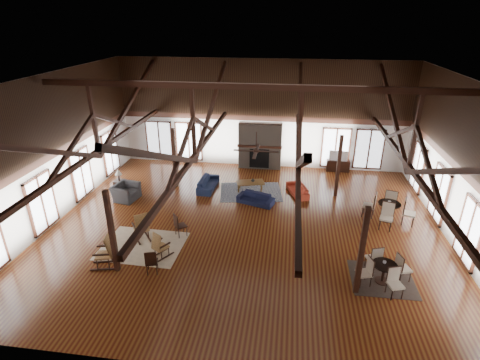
# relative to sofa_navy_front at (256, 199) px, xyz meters

# --- Properties ---
(floor) EXTENTS (16.00, 16.00, 0.00)m
(floor) POSITION_rel_sofa_navy_front_xyz_m (-0.23, -2.11, -0.25)
(floor) COLOR brown
(floor) RESTS_ON ground
(ceiling) EXTENTS (16.00, 14.00, 0.02)m
(ceiling) POSITION_rel_sofa_navy_front_xyz_m (-0.23, -2.11, 5.75)
(ceiling) COLOR black
(ceiling) RESTS_ON wall_back
(wall_back) EXTENTS (16.00, 0.02, 6.00)m
(wall_back) POSITION_rel_sofa_navy_front_xyz_m (-0.23, 4.89, 2.75)
(wall_back) COLOR white
(wall_back) RESTS_ON floor
(wall_front) EXTENTS (16.00, 0.02, 6.00)m
(wall_front) POSITION_rel_sofa_navy_front_xyz_m (-0.23, -9.11, 2.75)
(wall_front) COLOR white
(wall_front) RESTS_ON floor
(wall_left) EXTENTS (0.02, 14.00, 6.00)m
(wall_left) POSITION_rel_sofa_navy_front_xyz_m (-8.23, -2.11, 2.75)
(wall_left) COLOR white
(wall_left) RESTS_ON floor
(wall_right) EXTENTS (0.02, 14.00, 6.00)m
(wall_right) POSITION_rel_sofa_navy_front_xyz_m (7.77, -2.11, 2.75)
(wall_right) COLOR white
(wall_right) RESTS_ON floor
(roof_truss) EXTENTS (15.60, 14.07, 3.14)m
(roof_truss) POSITION_rel_sofa_navy_front_xyz_m (-0.23, -2.11, 3.78)
(roof_truss) COLOR black
(roof_truss) RESTS_ON wall_back
(post_grid) EXTENTS (8.16, 7.16, 3.05)m
(post_grid) POSITION_rel_sofa_navy_front_xyz_m (-0.23, -2.11, 1.28)
(post_grid) COLOR black
(post_grid) RESTS_ON floor
(fireplace) EXTENTS (2.50, 0.69, 2.60)m
(fireplace) POSITION_rel_sofa_navy_front_xyz_m (-0.23, 4.56, 1.04)
(fireplace) COLOR #756759
(fireplace) RESTS_ON floor
(ceiling_fan) EXTENTS (1.60, 1.60, 0.75)m
(ceiling_fan) POSITION_rel_sofa_navy_front_xyz_m (0.27, -3.11, 3.48)
(ceiling_fan) COLOR black
(ceiling_fan) RESTS_ON roof_truss
(sofa_navy_front) EXTENTS (1.82, 1.18, 0.50)m
(sofa_navy_front) POSITION_rel_sofa_navy_front_xyz_m (0.00, 0.00, 0.00)
(sofa_navy_front) COLOR black
(sofa_navy_front) RESTS_ON floor
(sofa_navy_left) EXTENTS (1.92, 0.81, 0.55)m
(sofa_navy_left) POSITION_rel_sofa_navy_front_xyz_m (-2.55, 1.31, 0.03)
(sofa_navy_left) COLOR #141D39
(sofa_navy_left) RESTS_ON floor
(sofa_orange) EXTENTS (1.79, 1.17, 0.49)m
(sofa_orange) POSITION_rel_sofa_navy_front_xyz_m (1.94, 1.29, -0.00)
(sofa_orange) COLOR #B43722
(sofa_orange) RESTS_ON floor
(coffee_table) EXTENTS (1.47, 0.99, 0.51)m
(coffee_table) POSITION_rel_sofa_navy_front_xyz_m (-0.40, 1.28, 0.21)
(coffee_table) COLOR brown
(coffee_table) RESTS_ON floor
(vase) EXTENTS (0.18, 0.18, 0.18)m
(vase) POSITION_rel_sofa_navy_front_xyz_m (-0.28, 1.33, 0.36)
(vase) COLOR #B2B2B2
(vase) RESTS_ON coffee_table
(armchair) EXTENTS (1.33, 1.21, 0.75)m
(armchair) POSITION_rel_sofa_navy_front_xyz_m (-6.16, -0.41, 0.13)
(armchair) COLOR #2A2A2D
(armchair) RESTS_ON floor
(side_table_lamp) EXTENTS (0.48, 0.48, 1.23)m
(side_table_lamp) POSITION_rel_sofa_navy_front_xyz_m (-6.75, 0.27, 0.22)
(side_table_lamp) COLOR black
(side_table_lamp) RESTS_ON floor
(rocking_chair_a) EXTENTS (0.93, 1.01, 1.17)m
(rocking_chair_a) POSITION_rel_sofa_navy_front_xyz_m (-4.07, -3.66, 0.30)
(rocking_chair_a) COLOR #9B6A3B
(rocking_chair_a) RESTS_ON floor
(rocking_chair_b) EXTENTS (0.77, 0.89, 1.01)m
(rocking_chair_b) POSITION_rel_sofa_navy_front_xyz_m (-3.02, -4.69, 0.23)
(rocking_chair_b) COLOR #9B6A3B
(rocking_chair_b) RESTS_ON floor
(rocking_chair_c) EXTENTS (1.02, 0.69, 1.21)m
(rocking_chair_c) POSITION_rel_sofa_navy_front_xyz_m (-4.63, -5.45, 0.32)
(rocking_chair_c) COLOR #9B6A3B
(rocking_chair_c) RESTS_ON floor
(side_chair_a) EXTENTS (0.58, 0.58, 0.98)m
(side_chair_a) POSITION_rel_sofa_navy_front_xyz_m (-2.73, -3.22, 0.32)
(side_chair_a) COLOR black
(side_chair_a) RESTS_ON floor
(side_chair_b) EXTENTS (0.48, 0.48, 0.92)m
(side_chair_b) POSITION_rel_sofa_navy_front_xyz_m (-2.96, -5.65, 0.29)
(side_chair_b) COLOR black
(side_chair_b) RESTS_ON floor
(cafe_table_near) EXTENTS (1.88, 1.88, 0.96)m
(cafe_table_near) POSITION_rel_sofa_navy_front_xyz_m (4.71, -4.99, 0.23)
(cafe_table_near) COLOR black
(cafe_table_near) RESTS_ON floor
(cafe_table_far) EXTENTS (2.18, 2.18, 1.12)m
(cafe_table_far) POSITION_rel_sofa_navy_front_xyz_m (5.76, -0.74, 0.31)
(cafe_table_far) COLOR black
(cafe_table_far) RESTS_ON floor
(cup_near) EXTENTS (0.15, 0.15, 0.09)m
(cup_near) POSITION_rel_sofa_navy_front_xyz_m (4.70, -4.94, 0.49)
(cup_near) COLOR #B2B2B2
(cup_near) RESTS_ON cafe_table_near
(cup_far) EXTENTS (0.15, 0.15, 0.10)m
(cup_far) POSITION_rel_sofa_navy_front_xyz_m (5.73, -0.75, 0.61)
(cup_far) COLOR #B2B2B2
(cup_far) RESTS_ON cafe_table_far
(tv_console) EXTENTS (1.26, 0.47, 0.63)m
(tv_console) POSITION_rel_sofa_navy_front_xyz_m (4.18, 4.64, 0.07)
(tv_console) COLOR black
(tv_console) RESTS_ON floor
(television) EXTENTS (1.01, 0.20, 0.58)m
(television) POSITION_rel_sofa_navy_front_xyz_m (4.15, 4.64, 0.67)
(television) COLOR #B2B2B2
(television) RESTS_ON tv_console
(rug_tan) EXTENTS (3.11, 2.48, 0.01)m
(rug_tan) POSITION_rel_sofa_navy_front_xyz_m (-3.92, -4.09, -0.24)
(rug_tan) COLOR tan
(rug_tan) RESTS_ON floor
(rug_navy) EXTENTS (3.29, 2.67, 0.01)m
(rug_navy) POSITION_rel_sofa_navy_front_xyz_m (-0.36, 1.20, -0.24)
(rug_navy) COLOR #16203F
(rug_navy) RESTS_ON floor
(rug_dark) EXTENTS (2.06, 1.87, 0.01)m
(rug_dark) POSITION_rel_sofa_navy_front_xyz_m (4.74, -4.87, -0.24)
(rug_dark) COLOR black
(rug_dark) RESTS_ON floor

